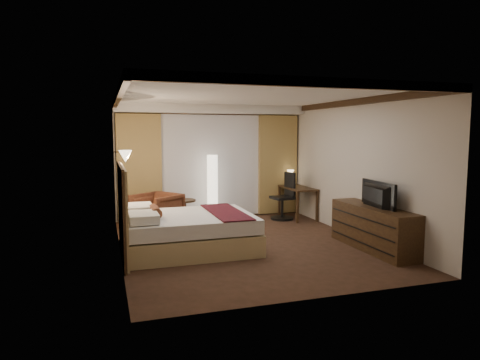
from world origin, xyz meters
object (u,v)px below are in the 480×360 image
object	(u,v)px
desk	(297,203)
office_chair	(282,196)
bed	(189,232)
side_table	(184,212)
floor_lamp	(212,188)
television	(373,189)
armchair	(157,210)
dresser	(373,228)

from	to	relation	value
desk	office_chair	world-z (taller)	office_chair
bed	side_table	size ratio (longest dim) A/B	3.87
bed	office_chair	xyz separation A→B (m)	(2.61, 1.98, 0.24)
floor_lamp	television	distance (m)	3.91
floor_lamp	office_chair	distance (m)	1.66
armchair	desk	world-z (taller)	armchair
armchair	floor_lamp	distance (m)	1.55
armchair	side_table	world-z (taller)	armchair
bed	dresser	size ratio (longest dim) A/B	1.12
floor_lamp	television	bearing A→B (deg)	-58.52
desk	bed	bearing A→B (deg)	-146.28
armchair	office_chair	xyz separation A→B (m)	(2.97, 0.22, 0.13)
office_chair	dresser	size ratio (longest dim) A/B	0.57
armchair	floor_lamp	xyz separation A→B (m)	(1.37, 0.63, 0.34)
desk	armchair	bearing A→B (deg)	-175.41
desk	dresser	size ratio (longest dim) A/B	0.58
desk	television	size ratio (longest dim) A/B	1.09
floor_lamp	side_table	bearing A→B (deg)	-156.37
bed	floor_lamp	world-z (taller)	floor_lamp
dresser	office_chair	bearing A→B (deg)	99.19
floor_lamp	dresser	distance (m)	3.94
floor_lamp	desk	bearing A→B (deg)	-10.11
bed	armchair	distance (m)	1.79
armchair	desk	xyz separation A→B (m)	(3.39, 0.27, -0.06)
armchair	desk	size ratio (longest dim) A/B	0.75
side_table	television	xyz separation A→B (m)	(2.77, -3.01, 0.79)
office_chair	dresser	distance (m)	2.96
desk	dresser	distance (m)	2.97
bed	armchair	world-z (taller)	armchair
armchair	television	distance (m)	4.39
office_chair	dresser	xyz separation A→B (m)	(0.47, -2.92, -0.18)
floor_lamp	television	size ratio (longest dim) A/B	1.46
side_table	office_chair	world-z (taller)	office_chair
floor_lamp	desk	size ratio (longest dim) A/B	1.35
desk	office_chair	bearing A→B (deg)	-173.24
armchair	side_table	size ratio (longest dim) A/B	1.51
television	side_table	bearing A→B (deg)	48.19
floor_lamp	office_chair	size ratio (longest dim) A/B	1.38
television	armchair	bearing A→B (deg)	57.18
bed	dresser	bearing A→B (deg)	-16.98
desk	office_chair	xyz separation A→B (m)	(-0.42, -0.05, 0.19)
armchair	side_table	distance (m)	0.72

